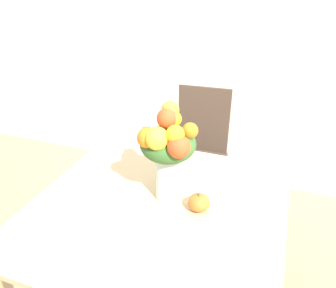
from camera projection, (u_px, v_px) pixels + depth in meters
wall_back at (227, 30)px, 2.60m from camera, size 8.00×0.06×2.70m
dining_table at (157, 218)px, 1.66m from camera, size 1.22×1.19×0.74m
flower_vase at (167, 150)px, 1.53m from camera, size 0.27×0.28×0.51m
pumpkin at (199, 203)px, 1.57m from camera, size 0.10×0.10×0.10m
dining_chair_near_window at (199, 153)px, 2.53m from camera, size 0.44×0.44×1.01m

